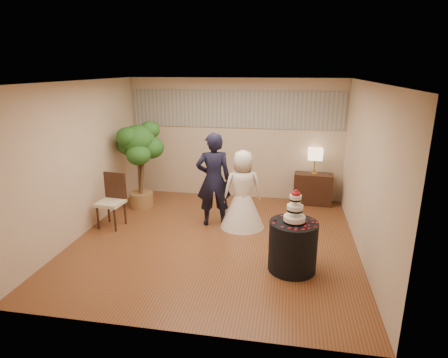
% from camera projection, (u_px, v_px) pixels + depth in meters
% --- Properties ---
extents(floor, '(5.00, 5.00, 0.00)m').
position_uv_depth(floor, '(215.00, 240.00, 6.82)').
color(floor, brown).
rests_on(floor, ground).
extents(ceiling, '(5.00, 5.00, 0.00)m').
position_uv_depth(ceiling, '(214.00, 82.00, 6.01)').
color(ceiling, white).
rests_on(ceiling, wall_back).
extents(wall_back, '(5.00, 0.06, 2.80)m').
position_uv_depth(wall_back, '(235.00, 139.00, 8.77)').
color(wall_back, '#CBB296').
rests_on(wall_back, ground).
extents(wall_front, '(5.00, 0.06, 2.80)m').
position_uv_depth(wall_front, '(169.00, 223.00, 4.06)').
color(wall_front, '#CBB296').
rests_on(wall_front, ground).
extents(wall_left, '(0.06, 5.00, 2.80)m').
position_uv_depth(wall_left, '(80.00, 160.00, 6.83)').
color(wall_left, '#CBB296').
rests_on(wall_left, ground).
extents(wall_right, '(0.06, 5.00, 2.80)m').
position_uv_depth(wall_right, '(367.00, 173.00, 6.00)').
color(wall_right, '#CBB296').
rests_on(wall_right, ground).
extents(mural_border, '(4.90, 0.02, 0.85)m').
position_uv_depth(mural_border, '(235.00, 109.00, 8.56)').
color(mural_border, gray).
rests_on(mural_border, wall_back).
extents(groom, '(0.77, 0.61, 1.85)m').
position_uv_depth(groom, '(214.00, 180.00, 7.26)').
color(groom, black).
rests_on(groom, floor).
extents(bride, '(1.08, 1.08, 1.54)m').
position_uv_depth(bride, '(243.00, 189.00, 7.20)').
color(bride, white).
rests_on(bride, floor).
extents(cake_table, '(0.93, 0.93, 0.79)m').
position_uv_depth(cake_table, '(293.00, 246.00, 5.72)').
color(cake_table, black).
rests_on(cake_table, floor).
extents(wedding_cake, '(0.33, 0.33, 0.52)m').
position_uv_depth(wedding_cake, '(295.00, 206.00, 5.54)').
color(wedding_cake, white).
rests_on(wedding_cake, cake_table).
extents(console, '(0.88, 0.43, 0.71)m').
position_uv_depth(console, '(313.00, 189.00, 8.54)').
color(console, black).
rests_on(console, floor).
extents(table_lamp, '(0.31, 0.31, 0.58)m').
position_uv_depth(table_lamp, '(315.00, 161.00, 8.35)').
color(table_lamp, '#D3B98B').
rests_on(table_lamp, console).
extents(ficus_tree, '(1.03, 1.03, 1.95)m').
position_uv_depth(ficus_tree, '(139.00, 165.00, 8.18)').
color(ficus_tree, '#245A1E').
rests_on(ficus_tree, floor).
extents(side_chair, '(0.53, 0.55, 1.05)m').
position_uv_depth(side_chair, '(110.00, 201.00, 7.25)').
color(side_chair, black).
rests_on(side_chair, floor).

